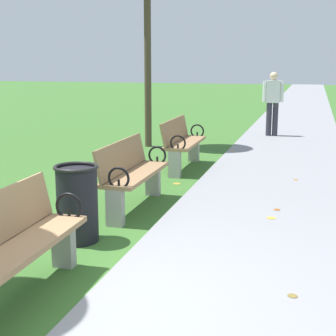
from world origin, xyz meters
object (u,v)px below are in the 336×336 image
Objects in this scene: park_bench_3 at (182,142)px; trash_bin at (77,203)px; park_bench_1 at (16,244)px; park_bench_2 at (132,173)px; pedestrian_walking at (273,100)px.

trash_bin is (-0.15, -4.00, -0.06)m from park_bench_3.
park_bench_2 is (-0.00, 2.75, 0.00)m from park_bench_1.
park_bench_1 is 1.01× the size of park_bench_3.
park_bench_3 is 4.73m from pedestrian_walking.
park_bench_2 is 0.99× the size of pedestrian_walking.
trash_bin is at bearing -92.11° from park_bench_3.
park_bench_3 reaches higher than trash_bin.
trash_bin is at bearing -96.33° from park_bench_2.
pedestrian_walking reaches higher than park_bench_2.
park_bench_2 is 7.34m from pedestrian_walking.
park_bench_3 is at bearing 87.89° from trash_bin.
park_bench_3 is at bearing 90.00° from park_bench_2.
park_bench_1 is 1.92× the size of trash_bin.
park_bench_1 is 5.42m from park_bench_3.
park_bench_3 is 1.91× the size of trash_bin.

